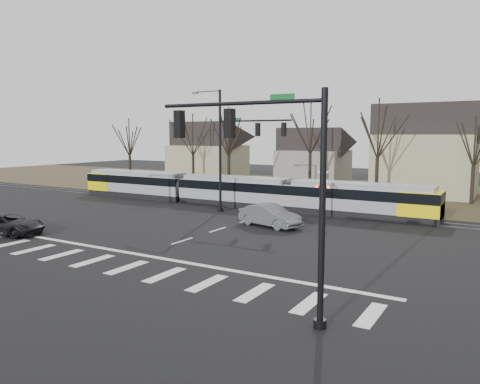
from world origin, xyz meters
The scene contains 16 objects.
ground centered at (0.00, 0.00, 0.00)m, with size 140.00×140.00×0.00m, color black.
grass_verge centered at (0.00, 32.00, 0.01)m, with size 140.00×28.00×0.01m, color #38331E.
crosswalk centered at (0.00, -4.00, 0.01)m, with size 27.00×2.60×0.01m.
stop_line centered at (0.00, -1.80, 0.01)m, with size 28.00×0.35×0.01m, color silver.
lane_dashes centered at (0.00, 16.00, 0.01)m, with size 0.18×30.00×0.01m.
rail_pair centered at (0.00, 15.80, 0.03)m, with size 90.00×1.52×0.06m.
tram centered at (-4.73, 16.00, 1.47)m, with size 35.64×2.65×2.70m.
sedan centered at (2.54, 8.87, 0.78)m, with size 5.03×2.82×1.57m, color slate.
suv centered at (-11.01, -2.26, 0.68)m, with size 5.29×3.46×1.35m, color black.
signal_pole_near_right centered at (10.11, -6.00, 5.17)m, with size 6.72×0.44×8.00m.
signal_pole_far centered at (-2.41, 12.50, 5.70)m, with size 9.28×0.44×10.20m.
rail_crossing_signal centered at (5.00, 12.79, 1.89)m, with size 1.08×0.36×4.00m.
tree_row centered at (2.00, 26.00, 5.00)m, with size 59.20×7.20×10.00m.
house_a centered at (-20.00, 34.00, 4.46)m, with size 9.72×8.64×8.60m.
house_b centered at (-5.00, 36.00, 3.97)m, with size 8.64×7.56×7.65m.
house_c centered at (9.00, 33.00, 5.23)m, with size 10.80×8.64×10.10m.
Camera 1 is at (17.38, -20.43, 6.50)m, focal length 35.00 mm.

